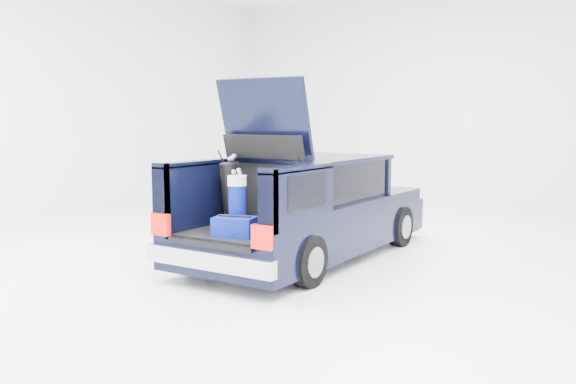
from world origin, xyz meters
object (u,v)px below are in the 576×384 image
Objects in this scene: red_suitcase at (297,206)px; blue_golf_bag at (237,203)px; black_golf_bag at (232,194)px; blue_duffel at (235,227)px; car at (311,210)px.

blue_golf_bag is at bearing -141.26° from red_suitcase.
red_suitcase is at bearing 45.71° from blue_golf_bag.
black_golf_bag is (-0.90, -0.11, 0.11)m from red_suitcase.
red_suitcase is at bearing 43.85° from blue_duffel.
car is 1.41m from black_golf_bag.
black_golf_bag reaches higher than red_suitcase.
blue_duffel is at bearing -116.46° from red_suitcase.
red_suitcase is at bearing -67.28° from car.
car reaches higher than blue_golf_bag.
red_suitcase reaches higher than blue_duffel.
red_suitcase is at bearing 16.70° from black_golf_bag.
car is at bearing 117.44° from red_suitcase.
blue_golf_bag is 1.42× the size of blue_duffel.
blue_golf_bag is at bearing -34.27° from black_golf_bag.
blue_duffel is (0.18, -0.29, -0.23)m from blue_golf_bag.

